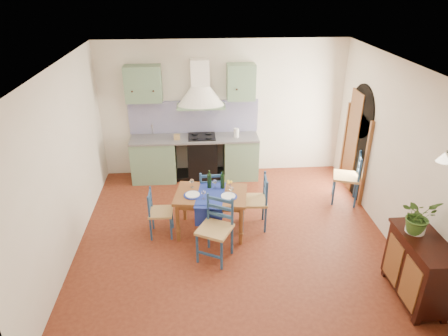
{
  "coord_description": "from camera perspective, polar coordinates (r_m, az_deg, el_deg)",
  "views": [
    {
      "loc": [
        -0.56,
        -5.39,
        3.94
      ],
      "look_at": [
        -0.14,
        0.3,
        1.13
      ],
      "focal_mm": 32.0,
      "sensor_mm": 36.0,
      "label": 1
    }
  ],
  "objects": [
    {
      "name": "back_wall",
      "position": [
        8.21,
        -3.36,
        5.56
      ],
      "size": [
        5.0,
        0.96,
        2.8
      ],
      "color": "silver",
      "rests_on": "ground"
    },
    {
      "name": "sideboard",
      "position": [
        5.88,
        26.08,
        -12.59
      ],
      "size": [
        0.5,
        1.05,
        0.94
      ],
      "color": "black",
      "rests_on": "ground"
    },
    {
      "name": "dining_table",
      "position": [
        6.49,
        -1.83,
        -4.31
      ],
      "size": [
        1.25,
        0.97,
        1.04
      ],
      "color": "brown",
      "rests_on": "ground"
    },
    {
      "name": "left_wall",
      "position": [
        6.27,
        -21.87,
        0.32
      ],
      "size": [
        0.04,
        5.0,
        2.8
      ],
      "primitive_type": "cube",
      "color": "silver",
      "rests_on": "ground"
    },
    {
      "name": "floor",
      "position": [
        6.7,
        1.37,
        -9.79
      ],
      "size": [
        5.0,
        5.0,
        0.0
      ],
      "primitive_type": "plane",
      "color": "#4F1B10",
      "rests_on": "ground"
    },
    {
      "name": "chair_far",
      "position": [
        7.03,
        -1.87,
        -3.36
      ],
      "size": [
        0.44,
        0.44,
        0.91
      ],
      "color": "navy",
      "rests_on": "ground"
    },
    {
      "name": "chair_spare",
      "position": [
        7.76,
        17.33,
        -1.27
      ],
      "size": [
        0.59,
        0.59,
        0.99
      ],
      "color": "navy",
      "rests_on": "ground"
    },
    {
      "name": "chair_right",
      "position": [
        6.72,
        4.54,
        -4.73
      ],
      "size": [
        0.48,
        0.48,
        0.95
      ],
      "color": "navy",
      "rests_on": "ground"
    },
    {
      "name": "potted_plant",
      "position": [
        5.63,
        26.03,
        -6.16
      ],
      "size": [
        0.52,
        0.48,
        0.48
      ],
      "primitive_type": "imported",
      "rotation": [
        0.0,
        0.0,
        0.3
      ],
      "color": "#34581F",
      "rests_on": "sideboard"
    },
    {
      "name": "chair_near",
      "position": [
        5.99,
        -1.2,
        -8.68
      ],
      "size": [
        0.62,
        0.62,
        0.99
      ],
      "color": "navy",
      "rests_on": "ground"
    },
    {
      "name": "ceiling",
      "position": [
        5.54,
        1.69,
        14.4
      ],
      "size": [
        5.0,
        5.0,
        0.01
      ],
      "primitive_type": "cube",
      "color": "white",
      "rests_on": "back_wall"
    },
    {
      "name": "chair_left",
      "position": [
        6.61,
        -9.26,
        -6.3
      ],
      "size": [
        0.39,
        0.39,
        0.81
      ],
      "color": "navy",
      "rests_on": "ground"
    },
    {
      "name": "right_wall",
      "position": [
        6.95,
        22.23,
        2.18
      ],
      "size": [
        0.26,
        5.0,
        2.8
      ],
      "color": "silver",
      "rests_on": "ground"
    }
  ]
}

